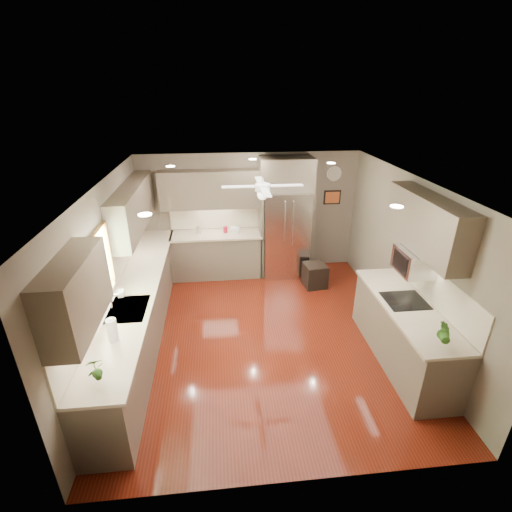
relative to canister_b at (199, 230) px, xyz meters
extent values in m
plane|color=#461309|center=(1.07, -2.25, -1.01)|extent=(5.00, 5.00, 0.00)
plane|color=white|center=(1.07, -2.25, 1.49)|extent=(5.00, 5.00, 0.00)
plane|color=#6C6252|center=(1.07, 0.25, 0.24)|extent=(4.50, 0.00, 4.50)
plane|color=#6C6252|center=(1.07, -4.75, 0.24)|extent=(4.50, 0.00, 4.50)
plane|color=#6C6252|center=(-1.18, -2.25, 0.24)|extent=(0.00, 5.00, 5.00)
plane|color=#6C6252|center=(3.32, -2.25, 0.24)|extent=(0.00, 5.00, 5.00)
cylinder|color=silver|center=(0.00, 0.00, 0.00)|extent=(0.11, 0.11, 0.15)
cylinder|color=maroon|center=(0.54, -0.01, -0.01)|extent=(0.09, 0.09, 0.13)
imported|color=white|center=(-1.00, -2.44, 0.02)|extent=(0.09, 0.09, 0.18)
imported|color=#265117|center=(-0.90, -4.10, 0.09)|extent=(0.20, 0.18, 0.33)
imported|color=#265117|center=(2.96, -3.91, 0.09)|extent=(0.21, 0.19, 0.32)
imported|color=#B5AE88|center=(0.74, -0.05, -0.04)|extent=(0.29, 0.29, 0.06)
cube|color=brown|center=(-0.88, -2.10, -0.56)|extent=(0.60, 4.70, 0.90)
cube|color=beige|center=(-0.87, -2.10, -0.09)|extent=(0.65, 4.70, 0.04)
cube|color=beige|center=(-1.17, -2.10, 0.19)|extent=(0.02, 4.70, 0.50)
cube|color=brown|center=(0.34, -0.05, -0.56)|extent=(1.85, 0.60, 0.90)
cube|color=beige|center=(0.34, -0.06, -0.09)|extent=(1.85, 0.65, 0.04)
cube|color=beige|center=(0.34, 0.24, 0.19)|extent=(1.85, 0.02, 0.50)
cube|color=brown|center=(-1.02, -3.85, 0.82)|extent=(0.33, 1.20, 0.75)
cube|color=brown|center=(-1.02, -0.95, 0.82)|extent=(0.33, 2.40, 0.75)
cube|color=brown|center=(0.34, 0.09, 0.82)|extent=(2.15, 0.33, 0.75)
cube|color=brown|center=(3.15, -2.80, 1.02)|extent=(0.33, 1.70, 0.75)
cube|color=#BFF2B2|center=(-1.17, -2.75, 0.54)|extent=(0.01, 1.00, 0.80)
cube|color=olive|center=(-1.14, -2.75, 0.97)|extent=(0.05, 1.12, 0.06)
cube|color=olive|center=(-1.14, -2.75, 0.11)|extent=(0.05, 1.12, 0.06)
cube|color=olive|center=(-1.14, -3.28, 0.54)|extent=(0.05, 0.06, 0.80)
cube|color=olive|center=(-1.14, -2.22, 0.54)|extent=(0.05, 0.06, 0.80)
cube|color=silver|center=(-0.86, -2.75, -0.08)|extent=(0.50, 0.70, 0.03)
cube|color=#262626|center=(-0.86, -2.75, -0.12)|extent=(0.44, 0.62, 0.05)
cylinder|color=silver|center=(-1.06, -2.75, 0.04)|extent=(0.02, 0.02, 0.24)
cylinder|color=silver|center=(-1.00, -2.75, 0.16)|extent=(0.16, 0.02, 0.02)
cube|color=silver|center=(1.77, -0.11, -0.10)|extent=(0.92, 0.72, 1.82)
cube|color=black|center=(1.77, -0.45, -0.35)|extent=(0.88, 0.02, 0.02)
cube|color=black|center=(1.77, -0.45, 0.24)|extent=(0.01, 0.02, 1.00)
cylinder|color=silver|center=(1.69, -0.49, 0.24)|extent=(0.02, 0.02, 0.90)
cylinder|color=silver|center=(1.85, -0.49, 0.24)|extent=(0.02, 0.02, 0.90)
cube|color=brown|center=(1.77, -0.05, 1.13)|extent=(1.04, 0.60, 0.63)
cube|color=brown|center=(1.27, -0.05, -0.10)|extent=(0.06, 0.60, 1.82)
cube|color=brown|center=(2.27, -0.05, -0.10)|extent=(0.06, 0.60, 1.82)
cube|color=brown|center=(2.99, -3.05, -0.56)|extent=(0.65, 2.20, 0.90)
cube|color=beige|center=(2.98, -3.05, -0.09)|extent=(0.70, 2.20, 0.04)
cube|color=beige|center=(3.31, -3.05, 0.19)|extent=(0.02, 2.20, 0.50)
cube|color=black|center=(2.98, -2.95, -0.07)|extent=(0.56, 0.52, 0.01)
cube|color=silver|center=(3.10, -2.80, 0.47)|extent=(0.42, 0.55, 0.34)
cube|color=black|center=(2.89, -2.80, 0.47)|extent=(0.02, 0.40, 0.26)
cylinder|color=white|center=(1.07, -1.95, 1.45)|extent=(0.03, 0.03, 0.08)
cylinder|color=white|center=(1.07, -1.95, 1.35)|extent=(0.22, 0.22, 0.10)
sphere|color=white|center=(1.07, -1.95, 1.25)|extent=(0.16, 0.16, 0.16)
cube|color=white|center=(1.42, -1.95, 1.37)|extent=(0.48, 0.11, 0.01)
cube|color=white|center=(1.07, -1.60, 1.37)|extent=(0.11, 0.48, 0.01)
cube|color=white|center=(0.72, -1.95, 1.37)|extent=(0.48, 0.11, 0.01)
cube|color=white|center=(1.07, -2.30, 1.37)|extent=(0.11, 0.48, 0.01)
cylinder|color=white|center=(-0.33, -0.95, 1.48)|extent=(0.14, 0.14, 0.01)
cylinder|color=white|center=(2.37, -0.95, 1.48)|extent=(0.14, 0.14, 0.01)
cylinder|color=white|center=(-0.33, -3.45, 1.48)|extent=(0.14, 0.14, 0.01)
cylinder|color=white|center=(2.37, -3.45, 1.48)|extent=(0.14, 0.14, 0.01)
cylinder|color=white|center=(1.07, -0.45, 1.48)|extent=(0.14, 0.14, 0.01)
cylinder|color=white|center=(2.82, 0.24, 1.04)|extent=(0.30, 0.03, 0.30)
cylinder|color=silver|center=(2.82, 0.22, 1.04)|extent=(0.29, 0.00, 0.29)
cube|color=black|center=(2.82, 0.23, 0.54)|extent=(0.36, 0.03, 0.30)
cube|color=#B65224|center=(2.82, 0.22, 0.54)|extent=(0.30, 0.01, 0.24)
cube|color=black|center=(2.28, -0.75, -0.79)|extent=(0.47, 0.47, 0.48)
cube|color=black|center=(2.28, -0.75, -0.55)|extent=(0.45, 0.45, 0.03)
cylinder|color=white|center=(-0.89, -3.42, 0.07)|extent=(0.12, 0.12, 0.29)
cylinder|color=silver|center=(-0.89, -3.42, 0.08)|extent=(0.02, 0.02, 0.31)
camera|label=1|loc=(0.43, -7.17, 2.69)|focal=26.00mm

